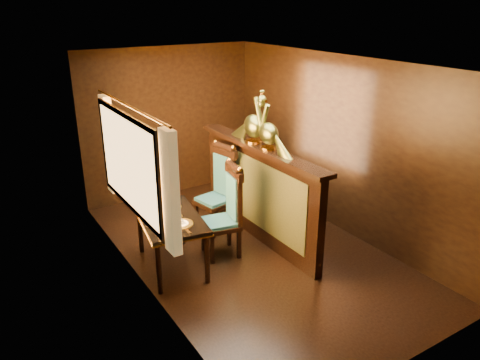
{
  "coord_description": "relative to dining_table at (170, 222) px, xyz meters",
  "views": [
    {
      "loc": [
        -3.08,
        -4.61,
        3.18
      ],
      "look_at": [
        -0.05,
        0.19,
        0.98
      ],
      "focal_mm": 35.0,
      "sensor_mm": 36.0,
      "label": 1
    }
  ],
  "objects": [
    {
      "name": "ground",
      "position": [
        1.05,
        -0.22,
        -0.63
      ],
      "size": [
        5.0,
        5.0,
        0.0
      ],
      "primitive_type": "plane",
      "color": "black",
      "rests_on": "ground"
    },
    {
      "name": "room_shell",
      "position": [
        0.97,
        -0.2,
        0.95
      ],
      "size": [
        3.04,
        5.04,
        2.52
      ],
      "color": "black",
      "rests_on": "ground"
    },
    {
      "name": "partition",
      "position": [
        1.37,
        0.08,
        0.08
      ],
      "size": [
        0.26,
        2.7,
        1.36
      ],
      "color": "black",
      "rests_on": "ground"
    },
    {
      "name": "dining_table",
      "position": [
        0.0,
        0.0,
        0.0
      ],
      "size": [
        0.9,
        1.28,
        0.9
      ],
      "rotation": [
        0.0,
        0.0,
        -0.16
      ],
      "color": "black",
      "rests_on": "ground"
    },
    {
      "name": "chair_left",
      "position": [
        0.79,
        -0.08,
        0.03
      ],
      "size": [
        0.53,
        0.55,
        1.27
      ],
      "rotation": [
        0.0,
        0.0,
        -0.18
      ],
      "color": "black",
      "rests_on": "ground"
    },
    {
      "name": "chair_right",
      "position": [
        1.07,
        0.62,
        0.05
      ],
      "size": [
        0.55,
        0.57,
        1.3
      ],
      "rotation": [
        0.0,
        0.0,
        0.19
      ],
      "color": "black",
      "rests_on": "ground"
    },
    {
      "name": "peacock_left",
      "position": [
        1.38,
        -0.12,
        1.07
      ],
      "size": [
        0.21,
        0.57,
        0.68
      ],
      "primitive_type": null,
      "color": "#174532",
      "rests_on": "partition"
    },
    {
      "name": "peacock_right",
      "position": [
        1.38,
        0.22,
        1.1
      ],
      "size": [
        0.23,
        0.63,
        0.75
      ],
      "primitive_type": null,
      "color": "#174532",
      "rests_on": "partition"
    }
  ]
}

